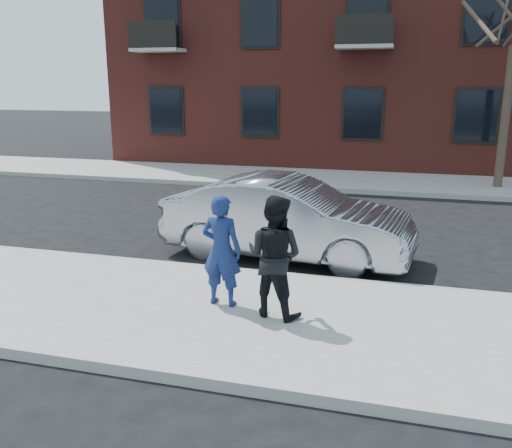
% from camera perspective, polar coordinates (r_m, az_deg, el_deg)
% --- Properties ---
extents(ground, '(100.00, 100.00, 0.00)m').
position_cam_1_polar(ground, '(7.91, 1.90, -10.01)').
color(ground, black).
rests_on(ground, ground).
extents(near_sidewalk, '(50.00, 3.50, 0.15)m').
position_cam_1_polar(near_sidewalk, '(7.66, 1.45, -10.26)').
color(near_sidewalk, gray).
rests_on(near_sidewalk, ground).
extents(near_curb, '(50.00, 0.10, 0.15)m').
position_cam_1_polar(near_curb, '(9.28, 4.16, -5.70)').
color(near_curb, '#999691').
rests_on(near_curb, ground).
extents(far_sidewalk, '(50.00, 3.50, 0.15)m').
position_cam_1_polar(far_sidewalk, '(18.60, 10.09, 4.50)').
color(far_sidewalk, gray).
rests_on(far_sidewalk, ground).
extents(far_curb, '(50.00, 0.10, 0.15)m').
position_cam_1_polar(far_curb, '(16.84, 9.49, 3.46)').
color(far_curb, '#999691').
rests_on(far_curb, ground).
extents(apartment_building, '(24.30, 10.30, 12.30)m').
position_cam_1_polar(apartment_building, '(25.15, 17.23, 20.63)').
color(apartment_building, maroon).
rests_on(apartment_building, ground).
extents(silver_sedan, '(4.91, 2.19, 1.56)m').
position_cam_1_polar(silver_sedan, '(10.35, 3.29, 0.58)').
color(silver_sedan, '#999BA3').
rests_on(silver_sedan, ground).
extents(man_hoodie, '(0.63, 0.51, 1.64)m').
position_cam_1_polar(man_hoodie, '(7.78, -3.65, -2.79)').
color(man_hoodie, navy).
rests_on(man_hoodie, near_sidewalk).
extents(man_peacoat, '(0.96, 0.83, 1.71)m').
position_cam_1_polar(man_peacoat, '(7.42, 1.95, -3.40)').
color(man_peacoat, black).
rests_on(man_peacoat, near_sidewalk).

